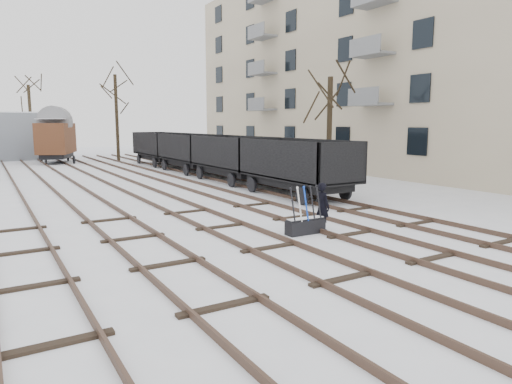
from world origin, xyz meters
TOP-DOWN VIEW (x-y plane):
  - ground at (0.00, 0.00)m, footprint 120.00×120.00m
  - tracks at (-0.00, 13.67)m, footprint 13.90×52.00m
  - apartment_block at (19.95, 14.00)m, footprint 10.12×45.00m
  - shed_right at (-4.00, 40.00)m, footprint 7.00×6.00m
  - ground_frame at (1.83, 0.87)m, footprint 1.30×0.42m
  - worker at (2.58, 0.97)m, footprint 0.42×0.60m
  - freight_wagon_a at (6.00, 7.13)m, footprint 2.63×6.58m
  - freight_wagon_b at (6.00, 13.53)m, footprint 2.63×6.58m
  - freight_wagon_c at (6.00, 19.93)m, footprint 2.63×6.58m
  - freight_wagon_d at (6.00, 26.33)m, footprint 2.63×6.58m
  - box_van_wagon at (-1.08, 32.93)m, footprint 4.19×5.61m
  - tree_near at (10.37, 10.00)m, footprint 0.30×0.30m
  - tree_far_left at (-2.30, 40.79)m, footprint 0.30×0.30m
  - tree_far_right at (4.10, 32.42)m, footprint 0.30×0.30m

SIDE VIEW (x-z plane):
  - ground at x=0.00m, z-range 0.00..0.00m
  - tracks at x=0.00m, z-range -0.01..0.16m
  - ground_frame at x=1.83m, z-range -0.46..1.03m
  - worker at x=2.58m, z-range 0.00..1.57m
  - freight_wagon_a at x=6.00m, z-range -0.32..2.37m
  - freight_wagon_b at x=6.00m, z-range -0.32..2.37m
  - freight_wagon_c at x=6.00m, z-range -0.32..2.37m
  - freight_wagon_d at x=6.00m, z-range -0.32..2.37m
  - box_van_wagon at x=-1.08m, z-range 0.32..4.14m
  - shed_right at x=-4.00m, z-range 0.00..4.50m
  - tree_near at x=10.37m, z-range 0.00..6.03m
  - tree_far_left at x=-2.30m, z-range 0.00..7.22m
  - tree_far_right at x=4.10m, z-range 0.00..7.81m
  - apartment_block at x=19.95m, z-range 0.00..16.10m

